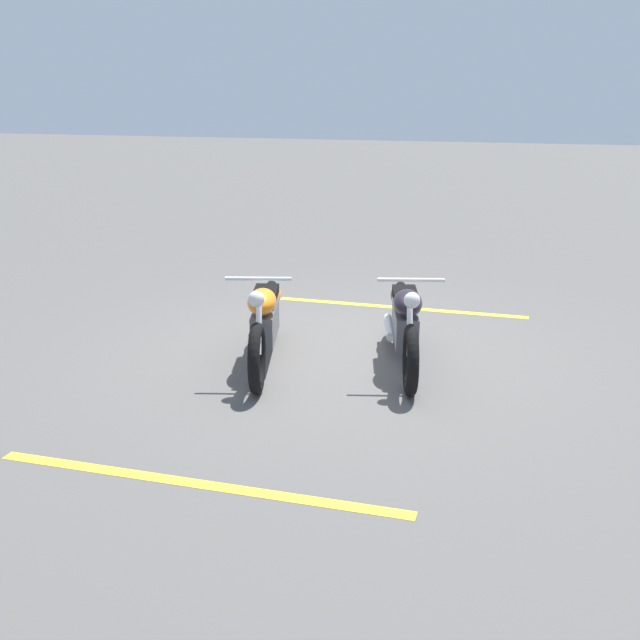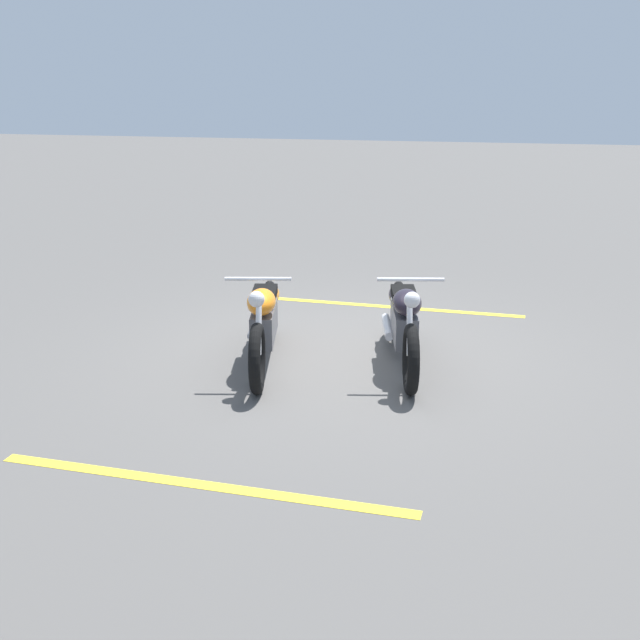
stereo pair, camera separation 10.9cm
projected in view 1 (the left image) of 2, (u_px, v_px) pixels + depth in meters
name	position (u px, v px, depth m)	size (l,w,h in m)	color
ground_plane	(342.00, 353.00, 8.35)	(60.00, 60.00, 0.00)	#514F4C
motorcycle_bright_foreground	(265.00, 319.00, 7.98)	(2.20, 0.78, 1.04)	black
motorcycle_dark_foreground	(405.00, 320.00, 7.94)	(2.20, 0.76, 1.04)	black
parking_stripe_near	(400.00, 308.00, 10.01)	(3.20, 0.12, 0.01)	yellow
parking_stripe_mid	(196.00, 483.00, 5.66)	(3.20, 0.12, 0.01)	yellow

